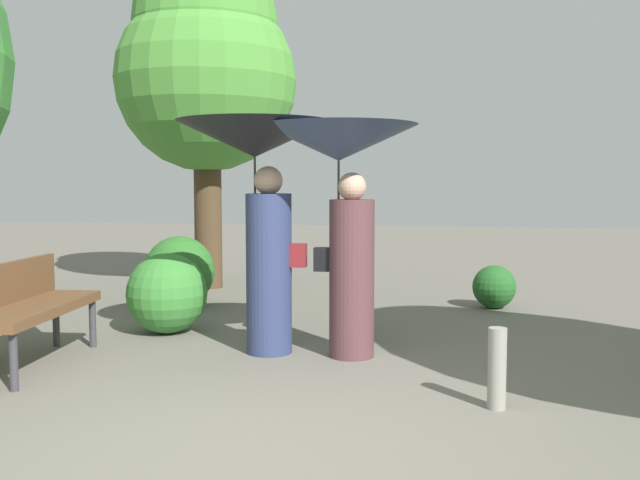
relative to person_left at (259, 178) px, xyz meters
name	(u,v)px	position (x,y,z in m)	size (l,w,h in m)	color
ground_plane	(237,450)	(0.44, -2.20, -1.51)	(40.00, 40.00, 0.00)	#6B665B
person_left	(259,178)	(0.00, 0.00, 0.00)	(1.33, 1.33, 1.99)	navy
person_right	(342,180)	(0.72, -0.01, -0.02)	(1.32, 1.32, 1.95)	#563338
park_bench	(26,303)	(-1.73, -0.76, -1.00)	(0.61, 1.53, 0.83)	#38383D
tree_near_left	(206,64)	(-1.66, 3.52, 1.58)	(2.48, 2.48, 4.61)	#4C3823
bush_path_left	(179,271)	(-1.53, 2.05, -1.09)	(0.83, 0.83, 0.83)	#2D6B28
bush_path_right	(167,293)	(-1.09, 0.59, -1.12)	(0.78, 0.78, 0.78)	#387F33
bush_behind_bench	(494,287)	(2.16, 2.52, -1.26)	(0.50, 0.50, 0.50)	#235B23
path_marker_post	(497,368)	(1.91, -1.22, -1.24)	(0.12, 0.12, 0.53)	gray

